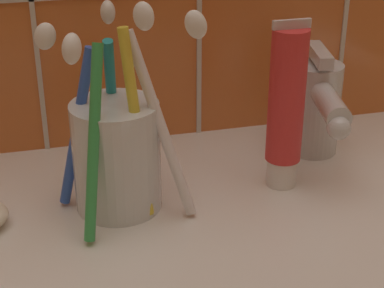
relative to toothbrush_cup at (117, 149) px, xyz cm
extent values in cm
cube|color=silver|center=(9.17, -5.13, -6.58)|extent=(65.72, 37.90, 2.00)
cylinder|color=silver|center=(-0.01, 0.10, -0.74)|extent=(7.53, 7.53, 9.68)
cylinder|color=white|center=(3.51, -1.82, 2.56)|extent=(5.56, 4.39, 15.79)
ellipsoid|color=white|center=(5.97, -3.61, 11.35)|extent=(2.64, 2.42, 2.63)
cylinder|color=teal|center=(0.27, 3.57, 1.98)|extent=(1.73, 5.69, 14.62)
ellipsoid|color=white|center=(0.68, 6.27, 10.20)|extent=(1.63, 2.47, 2.62)
cylinder|color=blue|center=(-3.11, 1.11, 1.81)|extent=(4.13, 1.21, 14.18)
ellipsoid|color=white|center=(-4.95, 1.25, 9.87)|extent=(2.23, 1.46, 2.52)
cylinder|color=green|center=(-2.20, -3.31, 2.31)|extent=(3.32, 5.37, 15.25)
ellipsoid|color=white|center=(-3.41, -5.71, 10.84)|extent=(2.19, 2.61, 2.61)
cylinder|color=yellow|center=(1.47, -1.92, 2.85)|extent=(2.60, 2.55, 16.17)
ellipsoid|color=white|center=(2.22, -2.65, 11.98)|extent=(2.29, 2.27, 2.38)
cylinder|color=white|center=(15.31, 0.10, -4.24)|extent=(2.77, 2.77, 2.69)
cylinder|color=red|center=(15.31, 0.10, 3.24)|extent=(3.26, 3.26, 12.26)
cube|color=silver|center=(15.31, 0.10, 9.77)|extent=(3.42, 0.36, 0.80)
cylinder|color=silver|center=(21.04, 6.07, -0.91)|extent=(5.12, 5.12, 9.34)
cylinder|color=silver|center=(20.15, 1.73, 1.71)|extent=(4.04, 9.14, 2.30)
sphere|color=silver|center=(19.25, -2.61, 0.94)|extent=(2.15, 2.15, 2.15)
cube|color=silver|center=(21.04, 6.07, 4.76)|extent=(2.58, 6.16, 1.20)
camera|label=1|loc=(-6.06, -48.92, 24.11)|focal=60.00mm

